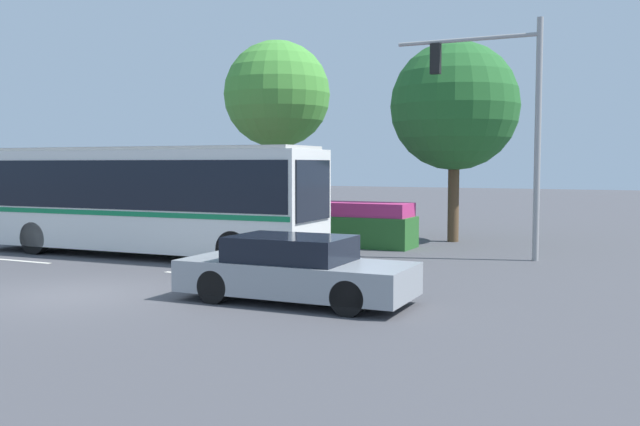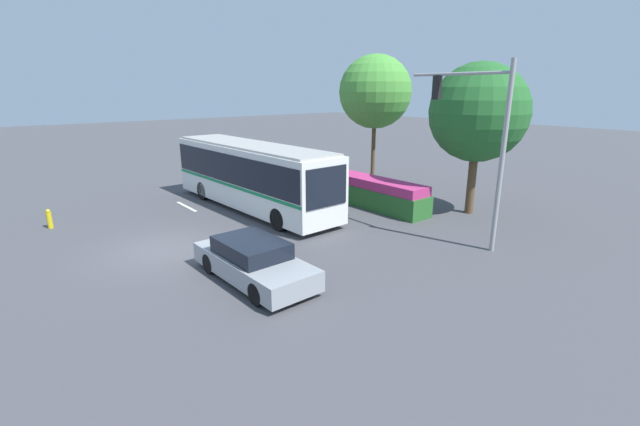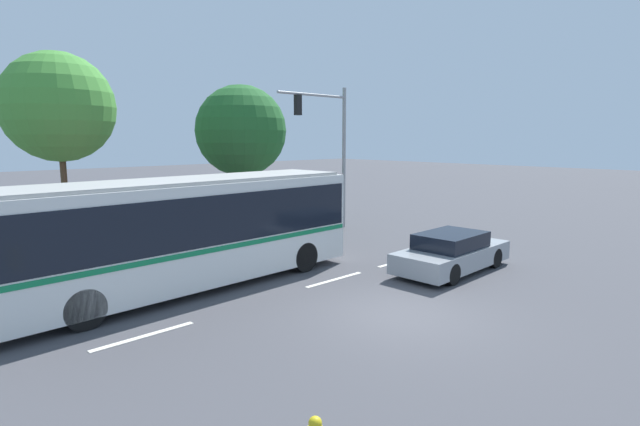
{
  "view_description": "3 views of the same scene",
  "coord_description": "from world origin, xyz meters",
  "px_view_note": "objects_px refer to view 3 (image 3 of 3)",
  "views": [
    {
      "loc": [
        11.06,
        -11.04,
        2.77
      ],
      "look_at": [
        2.93,
        5.83,
        1.46
      ],
      "focal_mm": 39.34,
      "sensor_mm": 36.0,
      "label": 1
    },
    {
      "loc": [
        15.65,
        -4.96,
        5.89
      ],
      "look_at": [
        3.68,
        4.75,
        1.4
      ],
      "focal_mm": 24.03,
      "sensor_mm": 36.0,
      "label": 2
    },
    {
      "loc": [
        -9.63,
        -7.15,
        4.42
      ],
      "look_at": [
        2.7,
        5.83,
        1.68
      ],
      "focal_mm": 27.25,
      "sensor_mm": 36.0,
      "label": 3
    }
  ],
  "objects_px": {
    "sedan_foreground": "(452,253)",
    "traffic_light_pole": "(331,139)",
    "city_bus": "(183,227)",
    "street_tree_left": "(58,107)",
    "street_tree_centre": "(241,131)"
  },
  "relations": [
    {
      "from": "street_tree_centre",
      "to": "sedan_foreground",
      "type": "bearing_deg",
      "value": -89.92
    },
    {
      "from": "city_bus",
      "to": "street_tree_left",
      "type": "xyz_separation_m",
      "value": [
        -0.51,
        9.2,
        3.83
      ]
    },
    {
      "from": "city_bus",
      "to": "sedan_foreground",
      "type": "relative_size",
      "value": 2.38
    },
    {
      "from": "city_bus",
      "to": "traffic_light_pole",
      "type": "height_order",
      "value": "traffic_light_pole"
    },
    {
      "from": "sedan_foreground",
      "to": "street_tree_centre",
      "type": "height_order",
      "value": "street_tree_centre"
    },
    {
      "from": "street_tree_centre",
      "to": "street_tree_left",
      "type": "bearing_deg",
      "value": 170.01
    },
    {
      "from": "sedan_foreground",
      "to": "street_tree_centre",
      "type": "xyz_separation_m",
      "value": [
        -0.02,
        12.18,
        4.18
      ]
    },
    {
      "from": "sedan_foreground",
      "to": "street_tree_centre",
      "type": "distance_m",
      "value": 12.88
    },
    {
      "from": "sedan_foreground",
      "to": "street_tree_left",
      "type": "relative_size",
      "value": 0.6
    },
    {
      "from": "city_bus",
      "to": "sedan_foreground",
      "type": "bearing_deg",
      "value": -32.29
    },
    {
      "from": "sedan_foreground",
      "to": "traffic_light_pole",
      "type": "xyz_separation_m",
      "value": [
        2.53,
        8.31,
        3.77
      ]
    },
    {
      "from": "street_tree_left",
      "to": "street_tree_centre",
      "type": "xyz_separation_m",
      "value": [
        7.97,
        -1.4,
        -0.88
      ]
    },
    {
      "from": "street_tree_centre",
      "to": "traffic_light_pole",
      "type": "bearing_deg",
      "value": -56.69
    },
    {
      "from": "street_tree_left",
      "to": "street_tree_centre",
      "type": "height_order",
      "value": "street_tree_left"
    },
    {
      "from": "street_tree_left",
      "to": "city_bus",
      "type": "bearing_deg",
      "value": -86.82
    }
  ]
}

